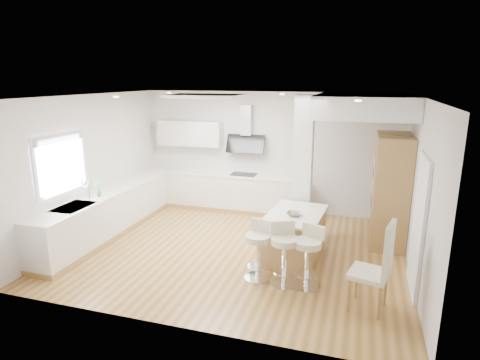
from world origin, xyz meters
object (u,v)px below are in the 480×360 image
(peninsula, at_px, (295,235))
(dining_chair, at_px, (379,265))
(bar_stool_a, at_px, (258,247))
(bar_stool_c, at_px, (308,254))
(bar_stool_b, at_px, (284,251))

(peninsula, xyz_separation_m, dining_chair, (1.34, -1.35, 0.27))
(peninsula, xyz_separation_m, bar_stool_a, (-0.42, -0.92, 0.11))
(bar_stool_c, relative_size, dining_chair, 0.75)
(peninsula, bearing_deg, bar_stool_b, -85.22)
(bar_stool_c, bearing_deg, peninsula, 133.86)
(peninsula, xyz_separation_m, bar_stool_c, (0.35, -0.96, 0.12))
(peninsula, distance_m, bar_stool_a, 1.02)
(bar_stool_a, xyz_separation_m, bar_stool_c, (0.78, -0.04, 0.01))
(bar_stool_a, relative_size, dining_chair, 0.73)
(bar_stool_a, xyz_separation_m, bar_stool_b, (0.42, -0.06, 0.02))
(bar_stool_a, xyz_separation_m, dining_chair, (1.76, -0.43, 0.16))
(peninsula, relative_size, bar_stool_b, 1.47)
(peninsula, xyz_separation_m, bar_stool_b, (-0.00, -0.98, 0.13))
(bar_stool_c, xyz_separation_m, dining_chair, (0.98, -0.39, 0.15))
(peninsula, relative_size, bar_stool_a, 1.53)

